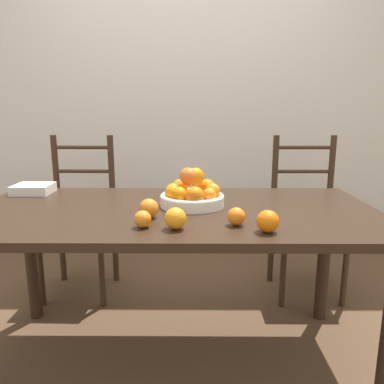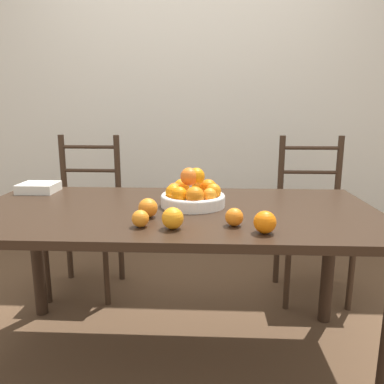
# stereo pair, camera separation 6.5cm
# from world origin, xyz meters

# --- Properties ---
(ground_plane) EXTENTS (12.00, 12.00, 0.00)m
(ground_plane) POSITION_xyz_m (0.00, 0.00, 0.00)
(ground_plane) COLOR brown
(wall_back) EXTENTS (8.00, 0.06, 2.60)m
(wall_back) POSITION_xyz_m (0.00, 1.46, 1.30)
(wall_back) COLOR silver
(wall_back) RESTS_ON ground_plane
(dining_table) EXTENTS (1.83, 0.90, 0.76)m
(dining_table) POSITION_xyz_m (0.00, 0.00, 0.67)
(dining_table) COLOR black
(dining_table) RESTS_ON ground_plane
(fruit_bowl) EXTENTS (0.30, 0.30, 0.18)m
(fruit_bowl) POSITION_xyz_m (0.09, 0.05, 0.82)
(fruit_bowl) COLOR white
(fruit_bowl) RESTS_ON dining_table
(orange_loose_0) EXTENTS (0.07, 0.07, 0.07)m
(orange_loose_0) POSITION_xyz_m (0.26, -0.25, 0.80)
(orange_loose_0) COLOR orange
(orange_loose_0) RESTS_ON dining_table
(orange_loose_1) EXTENTS (0.08, 0.08, 0.08)m
(orange_loose_1) POSITION_xyz_m (0.36, -0.33, 0.80)
(orange_loose_1) COLOR orange
(orange_loose_1) RESTS_ON dining_table
(orange_loose_2) EXTENTS (0.07, 0.07, 0.07)m
(orange_loose_2) POSITION_xyz_m (-0.10, -0.28, 0.80)
(orange_loose_2) COLOR orange
(orange_loose_2) RESTS_ON dining_table
(orange_loose_3) EXTENTS (0.08, 0.08, 0.08)m
(orange_loose_3) POSITION_xyz_m (0.03, -0.30, 0.80)
(orange_loose_3) COLOR orange
(orange_loose_3) RESTS_ON dining_table
(orange_loose_4) EXTENTS (0.08, 0.08, 0.08)m
(orange_loose_4) POSITION_xyz_m (-0.09, -0.15, 0.80)
(orange_loose_4) COLOR orange
(orange_loose_4) RESTS_ON dining_table
(chair_left) EXTENTS (0.43, 0.41, 1.03)m
(chair_left) POSITION_xyz_m (-0.66, 0.73, 0.48)
(chair_left) COLOR #382619
(chair_left) RESTS_ON ground_plane
(chair_right) EXTENTS (0.42, 0.40, 1.03)m
(chair_right) POSITION_xyz_m (0.83, 0.73, 0.48)
(chair_right) COLOR #382619
(chair_right) RESTS_ON ground_plane
(book_stack) EXTENTS (0.19, 0.17, 0.05)m
(book_stack) POSITION_xyz_m (-0.76, 0.31, 0.79)
(book_stack) COLOR silver
(book_stack) RESTS_ON dining_table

